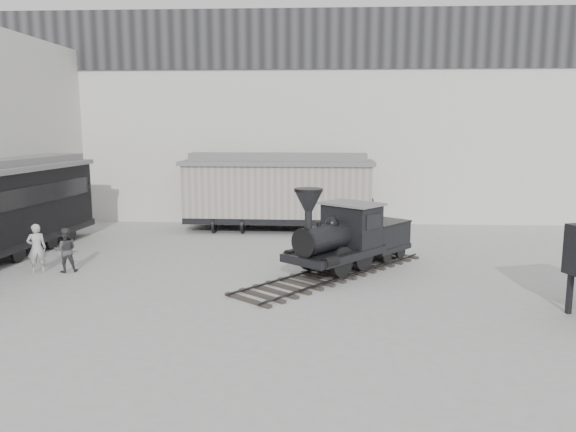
# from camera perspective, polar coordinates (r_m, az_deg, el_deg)

# --- Properties ---
(ground) EXTENTS (90.00, 90.00, 0.00)m
(ground) POSITION_cam_1_polar(r_m,az_deg,el_deg) (16.60, -2.41, -8.89)
(ground) COLOR #9E9E9B
(north_wall) EXTENTS (34.00, 2.51, 11.00)m
(north_wall) POSITION_cam_1_polar(r_m,az_deg,el_deg) (30.74, 0.14, 9.92)
(north_wall) COLOR silver
(north_wall) RESTS_ON ground
(locomotive) EXTENTS (7.02, 7.84, 3.06)m
(locomotive) POSITION_cam_1_polar(r_m,az_deg,el_deg) (19.97, 5.93, -2.48)
(locomotive) COLOR #2B2622
(locomotive) RESTS_ON ground
(boxcar) EXTENTS (9.42, 3.14, 3.83)m
(boxcar) POSITION_cam_1_polar(r_m,az_deg,el_deg) (27.67, -1.04, 2.65)
(boxcar) COLOR black
(boxcar) RESTS_ON ground
(visitor_a) EXTENTS (0.75, 0.65, 1.74)m
(visitor_a) POSITION_cam_1_polar(r_m,az_deg,el_deg) (21.74, -24.17, -2.98)
(visitor_a) COLOR beige
(visitor_a) RESTS_ON ground
(visitor_b) EXTENTS (0.94, 0.86, 1.58)m
(visitor_b) POSITION_cam_1_polar(r_m,az_deg,el_deg) (21.38, -21.67, -3.24)
(visitor_b) COLOR #424143
(visitor_b) RESTS_ON ground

